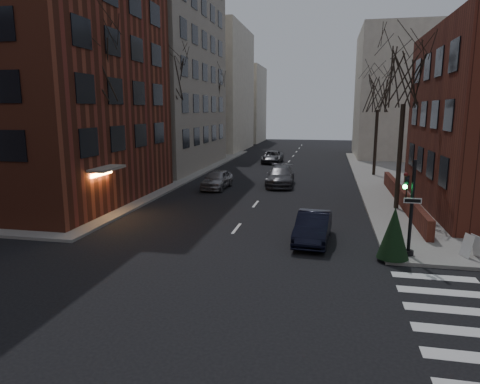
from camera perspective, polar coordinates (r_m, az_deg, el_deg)
name	(u,v)px	position (r m, az deg, el deg)	size (l,w,h in m)	color
ground	(138,355)	(11.93, -13.50, -20.38)	(160.00, 160.00, 0.00)	black
sidewalk_far_left	(6,167)	(51.92, -28.75, 2.91)	(44.00, 44.00, 0.15)	gray
building_left_brick	(21,65)	(32.69, -27.22, 14.81)	(15.00, 15.00, 18.00)	brown
building_left_tan	(121,32)	(48.87, -15.63, 19.84)	(18.00, 18.00, 28.00)	gray
low_wall_right	(402,197)	(29.07, 20.84, -0.65)	(0.35, 16.00, 1.00)	#572319
building_distant_la	(199,90)	(67.13, -5.43, 13.37)	(14.00, 16.00, 18.00)	beige
building_distant_ra	(414,94)	(60.09, 22.18, 11.96)	(14.00, 14.00, 16.00)	beige
building_distant_lb	(236,105)	(83.03, -0.55, 11.57)	(10.00, 12.00, 14.00)	beige
traffic_signal	(409,214)	(18.94, 21.66, -2.75)	(0.76, 0.44, 4.00)	black
tree_left_a	(94,68)	(26.83, -18.94, 15.37)	(4.18, 4.18, 10.26)	#2D231C
tree_left_b	(169,76)	(37.70, -9.44, 15.04)	(4.40, 4.40, 10.80)	#2D231C
tree_left_c	(213,93)	(50.97, -3.62, 13.07)	(3.96, 3.96, 9.72)	#2D231C
tree_right_a	(405,76)	(27.54, 21.18, 14.18)	(3.96, 3.96, 9.72)	#2D231C
tree_right_b	(379,93)	(41.39, 17.98, 12.45)	(3.74, 3.74, 9.18)	#2D231C
streetlamp_near	(160,135)	(33.72, -10.67, 7.54)	(0.36, 0.36, 6.28)	black
streetlamp_far	(222,125)	(52.75, -2.36, 8.89)	(0.36, 0.36, 6.28)	black
parked_sedan	(313,227)	(20.41, 9.71, -4.66)	(1.48, 4.26, 1.40)	black
car_lane_silver	(217,179)	(33.61, -3.08, 1.69)	(1.74, 4.32, 1.47)	gray
car_lane_gray	(280,176)	(35.09, 5.39, 2.12)	(2.16, 5.32, 1.54)	#434348
car_lane_far	(272,157)	(50.17, 4.34, 4.69)	(2.26, 4.90, 1.36)	#44454A
sandwich_board	(472,246)	(20.09, 28.54, -6.34)	(0.43, 0.60, 0.97)	silver
evergreen_shrub	(394,233)	(18.53, 19.83, -5.13)	(1.28, 1.28, 2.13)	black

